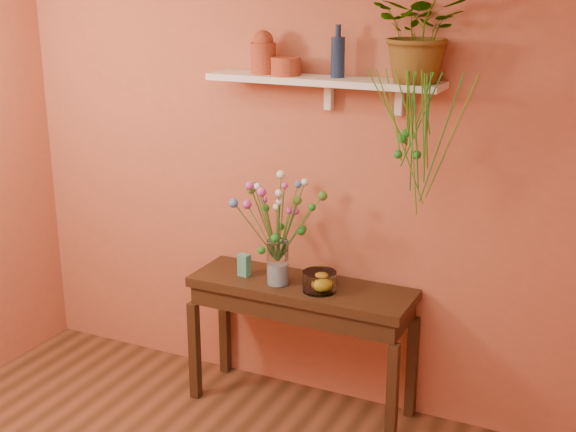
# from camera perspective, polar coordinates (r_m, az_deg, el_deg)

# --- Properties ---
(room) EXTENTS (4.04, 4.04, 2.70)m
(room) POSITION_cam_1_polar(r_m,az_deg,el_deg) (2.75, -14.12, -6.65)
(room) COLOR brown
(room) RESTS_ON ground
(sideboard) EXTENTS (1.29, 0.41, 0.78)m
(sideboard) POSITION_cam_1_polar(r_m,az_deg,el_deg) (4.42, 0.98, -6.40)
(sideboard) COLOR #342014
(sideboard) RESTS_ON ground
(wall_shelf) EXTENTS (1.30, 0.24, 0.19)m
(wall_shelf) POSITION_cam_1_polar(r_m,az_deg,el_deg) (4.14, 2.73, 9.94)
(wall_shelf) COLOR white
(wall_shelf) RESTS_ON room
(terracotta_jug) EXTENTS (0.18, 0.18, 0.23)m
(terracotta_jug) POSITION_cam_1_polar(r_m,az_deg,el_deg) (4.27, -1.85, 11.99)
(terracotta_jug) COLOR #A04931
(terracotta_jug) RESTS_ON wall_shelf
(terracotta_pot) EXTENTS (0.18, 0.18, 0.10)m
(terracotta_pot) POSITION_cam_1_polar(r_m,az_deg,el_deg) (4.20, -0.16, 11.04)
(terracotta_pot) COLOR #A04931
(terracotta_pot) RESTS_ON wall_shelf
(blue_bottle) EXTENTS (0.07, 0.07, 0.27)m
(blue_bottle) POSITION_cam_1_polar(r_m,az_deg,el_deg) (4.11, 3.72, 11.75)
(blue_bottle) COLOR #152645
(blue_bottle) RESTS_ON wall_shelf
(spider_plant) EXTENTS (0.53, 0.48, 0.51)m
(spider_plant) POSITION_cam_1_polar(r_m,az_deg,el_deg) (3.93, 9.90, 13.42)
(spider_plant) COLOR #1C731F
(spider_plant) RESTS_ON wall_shelf
(plant_fronds) EXTENTS (0.54, 0.25, 0.74)m
(plant_fronds) POSITION_cam_1_polar(r_m,az_deg,el_deg) (3.85, 9.21, 6.11)
(plant_fronds) COLOR #1C731F
(plant_fronds) RESTS_ON wall_shelf
(glass_vase) EXTENTS (0.12, 0.12, 0.26)m
(glass_vase) POSITION_cam_1_polar(r_m,az_deg,el_deg) (4.33, -0.77, -3.70)
(glass_vase) COLOR white
(glass_vase) RESTS_ON sideboard
(bouquet) EXTENTS (0.49, 0.40, 0.50)m
(bouquet) POSITION_cam_1_polar(r_m,az_deg,el_deg) (4.22, -0.87, 0.57)
(bouquet) COLOR #386B28
(bouquet) RESTS_ON glass_vase
(glass_bowl) EXTENTS (0.19, 0.19, 0.11)m
(glass_bowl) POSITION_cam_1_polar(r_m,az_deg,el_deg) (4.26, 2.35, -4.93)
(glass_bowl) COLOR white
(glass_bowl) RESTS_ON sideboard
(lemon) EXTENTS (0.08, 0.08, 0.08)m
(lemon) POSITION_cam_1_polar(r_m,az_deg,el_deg) (4.27, 2.51, -4.99)
(lemon) COLOR yellow
(lemon) RESTS_ON glass_bowl
(carton) EXTENTS (0.07, 0.06, 0.13)m
(carton) POSITION_cam_1_polar(r_m,az_deg,el_deg) (4.47, -3.27, -3.65)
(carton) COLOR teal
(carton) RESTS_ON sideboard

